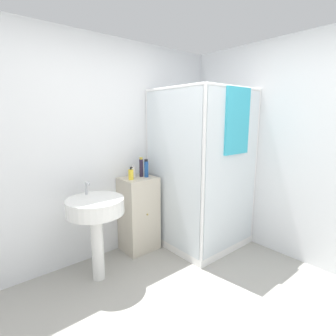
{
  "coord_description": "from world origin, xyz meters",
  "views": [
    {
      "loc": [
        -1.27,
        -1.07,
        1.63
      ],
      "look_at": [
        0.55,
        1.08,
        1.08
      ],
      "focal_mm": 28.0,
      "sensor_mm": 36.0,
      "label": 1
    }
  ],
  "objects": [
    {
      "name": "shampoo_bottle_tall_black",
      "position": [
        0.49,
        1.51,
        1.03
      ],
      "size": [
        0.05,
        0.05,
        0.24
      ],
      "color": "#281E33",
      "rests_on": "vanity_cabinet"
    },
    {
      "name": "soap_dispenser",
      "position": [
        0.31,
        1.46,
        0.98
      ],
      "size": [
        0.06,
        0.06,
        0.15
      ],
      "color": "yellow",
      "rests_on": "vanity_cabinet"
    },
    {
      "name": "shampoo_bottle_blue",
      "position": [
        0.53,
        1.46,
        1.02
      ],
      "size": [
        0.05,
        0.05,
        0.22
      ],
      "color": "#1E4C93",
      "rests_on": "vanity_cabinet"
    },
    {
      "name": "wall_right",
      "position": [
        1.7,
        0.0,
        1.25
      ],
      "size": [
        0.06,
        6.4,
        2.5
      ],
      "primitive_type": "cube",
      "color": "silver",
      "rests_on": "ground_plane"
    },
    {
      "name": "shower_enclosure",
      "position": [
        1.11,
        1.08,
        0.51
      ],
      "size": [
        0.99,
        1.02,
        1.96
      ],
      "color": "white",
      "rests_on": "ground_plane"
    },
    {
      "name": "sink",
      "position": [
        -0.24,
        1.24,
        0.7
      ],
      "size": [
        0.56,
        0.56,
        0.98
      ],
      "color": "white",
      "rests_on": "ground_plane"
    },
    {
      "name": "wall_back",
      "position": [
        0.0,
        1.7,
        1.25
      ],
      "size": [
        6.4,
        0.06,
        2.5
      ],
      "primitive_type": "cube",
      "color": "silver",
      "rests_on": "ground_plane"
    },
    {
      "name": "vanity_cabinet",
      "position": [
        0.43,
        1.49,
        0.46
      ],
      "size": [
        0.41,
        0.37,
        0.92
      ],
      "color": "beige",
      "rests_on": "ground_plane"
    },
    {
      "name": "lotion_bottle_white",
      "position": [
        0.41,
        1.57,
        0.98
      ],
      "size": [
        0.06,
        0.06,
        0.16
      ],
      "color": "white",
      "rests_on": "vanity_cabinet"
    }
  ]
}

